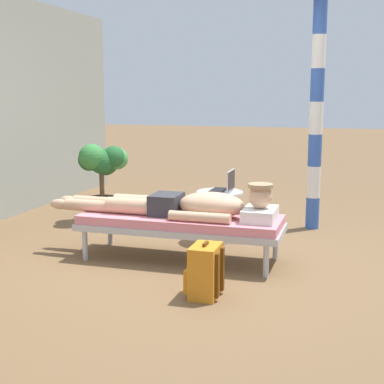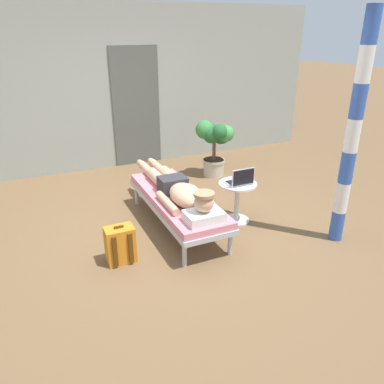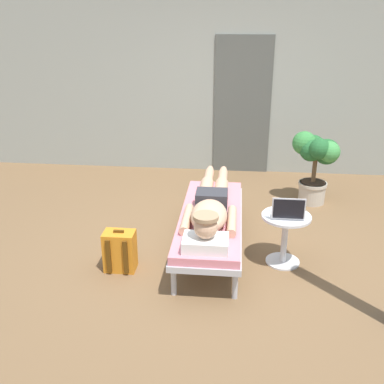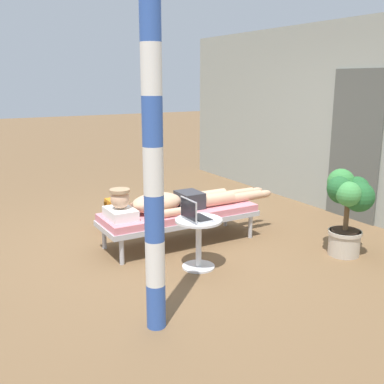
{
  "view_description": "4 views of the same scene",
  "coord_description": "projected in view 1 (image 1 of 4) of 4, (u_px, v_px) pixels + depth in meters",
  "views": [
    {
      "loc": [
        -4.68,
        -1.46,
        1.53
      ],
      "look_at": [
        -0.18,
        -0.1,
        0.68
      ],
      "focal_mm": 51.74,
      "sensor_mm": 36.0,
      "label": 1
    },
    {
      "loc": [
        -1.56,
        -3.82,
        2.29
      ],
      "look_at": [
        0.16,
        -0.08,
        0.5
      ],
      "focal_mm": 35.29,
      "sensor_mm": 36.0,
      "label": 2
    },
    {
      "loc": [
        0.26,
        -4.12,
        2.38
      ],
      "look_at": [
        -0.16,
        0.0,
        0.68
      ],
      "focal_mm": 42.05,
      "sensor_mm": 36.0,
      "label": 3
    },
    {
      "loc": [
        4.56,
        -2.39,
        1.9
      ],
      "look_at": [
        0.25,
        0.11,
        0.67
      ],
      "focal_mm": 42.77,
      "sensor_mm": 36.0,
      "label": 4
    }
  ],
  "objects": [
    {
      "name": "ground_plane",
      "position": [
        187.0,
        261.0,
        5.1
      ],
      "size": [
        40.0,
        40.0,
        0.0
      ],
      "primitive_type": "plane",
      "color": "brown"
    },
    {
      "name": "lounge_chair",
      "position": [
        181.0,
        223.0,
        5.08
      ],
      "size": [
        0.64,
        1.88,
        0.42
      ],
      "color": "#B7B7BC",
      "rests_on": "ground"
    },
    {
      "name": "person_reclining",
      "position": [
        187.0,
        205.0,
        5.03
      ],
      "size": [
        0.53,
        2.17,
        0.33
      ],
      "color": "white",
      "rests_on": "lounge_chair"
    },
    {
      "name": "side_table",
      "position": [
        220.0,
        207.0,
        5.73
      ],
      "size": [
        0.48,
        0.48,
        0.52
      ],
      "color": "silver",
      "rests_on": "ground"
    },
    {
      "name": "laptop",
      "position": [
        225.0,
        186.0,
        5.68
      ],
      "size": [
        0.31,
        0.24,
        0.23
      ],
      "color": "silver",
      "rests_on": "side_table"
    },
    {
      "name": "backpack",
      "position": [
        205.0,
        271.0,
        4.18
      ],
      "size": [
        0.3,
        0.26,
        0.42
      ],
      "color": "orange",
      "rests_on": "ground"
    },
    {
      "name": "potted_plant",
      "position": [
        102.0,
        170.0,
        6.61
      ],
      "size": [
        0.6,
        0.57,
        0.94
      ],
      "color": "#BFB29E",
      "rests_on": "ground"
    },
    {
      "name": "porch_post",
      "position": [
        316.0,
        118.0,
        6.1
      ],
      "size": [
        0.15,
        0.15,
        2.5
      ],
      "color": "#3359B2",
      "rests_on": "ground"
    }
  ]
}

